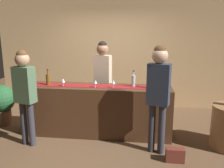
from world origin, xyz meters
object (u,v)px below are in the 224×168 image
at_px(wine_glass_mid_counter, 113,82).
at_px(customer_sipping, 158,88).
at_px(wine_bottle_amber, 48,79).
at_px(wine_bottle_green, 149,82).
at_px(wine_bottle_clear, 133,81).
at_px(bartender, 103,73).
at_px(wine_glass_far_end, 95,82).
at_px(potted_plant_tall, 1,102).
at_px(wine_glass_near_customer, 63,81).
at_px(handbag, 175,155).
at_px(customer_browsing, 25,88).

height_order(wine_glass_mid_counter, customer_sipping, customer_sipping).
relative_size(wine_bottle_amber, wine_glass_mid_counter, 2.10).
distance_m(wine_glass_mid_counter, customer_sipping, 0.91).
distance_m(wine_bottle_green, wine_glass_mid_counter, 0.64).
distance_m(wine_bottle_clear, bartender, 0.84).
relative_size(wine_glass_far_end, customer_sipping, 0.08).
relative_size(wine_glass_mid_counter, wine_glass_far_end, 1.00).
height_order(wine_bottle_green, customer_sipping, customer_sipping).
bearing_deg(potted_plant_tall, wine_glass_near_customer, -11.60).
bearing_deg(wine_bottle_green, handbag, -63.24).
distance_m(bartender, potted_plant_tall, 2.24).
xyz_separation_m(wine_bottle_amber, customer_browsing, (-0.18, -0.57, -0.04)).
bearing_deg(wine_glass_mid_counter, wine_bottle_amber, 176.49).
relative_size(wine_bottle_clear, potted_plant_tall, 0.35).
distance_m(wine_bottle_clear, wine_bottle_green, 0.30).
relative_size(wine_bottle_green, bartender, 0.17).
height_order(wine_glass_near_customer, bartender, bartender).
relative_size(bartender, handbag, 6.28).
relative_size(customer_browsing, potted_plant_tall, 1.93).
xyz_separation_m(bartender, handbag, (1.35, -1.43, -0.99)).
relative_size(bartender, potted_plant_tall, 2.04).
bearing_deg(wine_glass_near_customer, customer_sipping, -16.22).
xyz_separation_m(wine_bottle_green, customer_sipping, (0.13, -0.55, 0.04)).
bearing_deg(handbag, wine_bottle_green, 116.76).
bearing_deg(wine_glass_mid_counter, wine_glass_near_customer, 179.63).
bearing_deg(wine_bottle_clear, wine_glass_near_customer, -173.17).
distance_m(wine_bottle_clear, customer_browsing, 1.91).
bearing_deg(potted_plant_tall, wine_bottle_green, -4.73).
bearing_deg(wine_glass_far_end, bartender, 88.15).
height_order(wine_glass_mid_counter, bartender, bartender).
height_order(wine_bottle_green, potted_plant_tall, wine_bottle_green).
height_order(bartender, potted_plant_tall, bartender).
bearing_deg(bartender, customer_browsing, 56.82).
xyz_separation_m(wine_glass_far_end, customer_browsing, (-1.11, -0.48, -0.03)).
relative_size(customer_sipping, handbag, 6.30).
height_order(wine_bottle_clear, wine_bottle_amber, same).
height_order(wine_bottle_clear, customer_browsing, customer_browsing).
distance_m(wine_bottle_green, wine_bottle_amber, 1.90).
height_order(wine_bottle_amber, handbag, wine_bottle_amber).
bearing_deg(customer_sipping, wine_glass_far_end, 172.35).
distance_m(customer_sipping, potted_plant_tall, 3.35).
xyz_separation_m(wine_glass_mid_counter, customer_browsing, (-1.44, -0.50, -0.03)).
distance_m(wine_bottle_amber, wine_glass_near_customer, 0.33).
distance_m(wine_glass_near_customer, customer_sipping, 1.78).
bearing_deg(wine_bottle_clear, customer_browsing, -159.88).
height_order(wine_glass_mid_counter, potted_plant_tall, wine_glass_mid_counter).
distance_m(customer_sipping, customer_browsing, 2.21).
relative_size(wine_glass_mid_counter, customer_browsing, 0.09).
xyz_separation_m(bartender, customer_browsing, (-1.14, -1.18, -0.07)).
height_order(wine_glass_near_customer, wine_glass_far_end, same).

